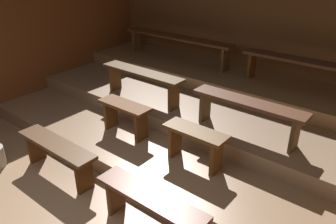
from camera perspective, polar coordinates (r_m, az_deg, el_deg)
name	(u,v)px	position (r m, az deg, el deg)	size (l,w,h in m)	color
ground	(172,153)	(4.88, 0.61, -7.04)	(6.87, 5.46, 0.08)	#967252
wall_back	(253,43)	(6.30, 14.31, 11.40)	(6.87, 0.06, 2.23)	brown
wall_left	(39,42)	(6.62, -21.13, 11.15)	(0.06, 5.46, 2.23)	brown
platform_lower	(197,127)	(5.26, 5.04, -2.60)	(6.07, 3.35, 0.22)	#957355
platform_middle	(215,104)	(5.55, 8.09, 1.39)	(6.07, 2.33, 0.22)	#92755B
platform_upper	(234,81)	(5.94, 11.17, 5.14)	(6.07, 1.16, 0.22)	#906D49
bench_floor_left	(57,151)	(4.42, -18.43, -6.26)	(1.26, 0.28, 0.47)	#54361F
bench_floor_right	(151,204)	(3.42, -2.99, -15.45)	(1.26, 0.28, 0.47)	brown
bench_lower_left	(125,112)	(4.74, -7.37, -0.08)	(0.81, 0.28, 0.47)	brown
bench_lower_right	(195,140)	(4.06, 4.65, -4.75)	(0.81, 0.28, 0.47)	brown
bench_middle_left	(142,77)	(5.30, -4.43, 5.96)	(1.50, 0.28, 0.47)	brown
bench_middle_right	(248,108)	(4.36, 13.43, 0.67)	(1.50, 0.28, 0.47)	brown
bench_upper_left	(177,40)	(6.55, 1.53, 12.14)	(2.39, 0.28, 0.47)	brown
bench_upper_right	(320,68)	(5.44, 24.53, 6.85)	(2.39, 0.28, 0.47)	brown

